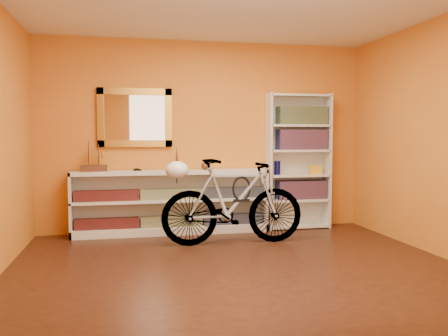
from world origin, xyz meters
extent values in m
cube|color=black|center=(0.00, 0.00, -0.01)|extent=(4.50, 4.00, 0.01)
cube|color=orange|center=(0.00, 2.00, 1.30)|extent=(4.50, 0.01, 2.60)
cube|color=orange|center=(2.25, 0.00, 1.30)|extent=(0.01, 4.00, 2.60)
cube|color=#8D5C19|center=(-0.95, 1.97, 1.55)|extent=(0.98, 0.06, 0.78)
cube|color=silver|center=(0.90, 1.99, 0.25)|extent=(0.09, 0.02, 0.09)
cube|color=black|center=(-0.49, 1.79, 0.17)|extent=(2.50, 0.13, 0.14)
cube|color=#1B527B|center=(-0.49, 1.79, 0.54)|extent=(2.50, 0.13, 0.14)
imported|color=black|center=(-0.93, 1.81, 0.85)|extent=(0.00, 0.00, 0.00)
cone|color=brown|center=(-0.41, 1.81, 1.01)|extent=(0.06, 0.06, 0.33)
sphere|color=brown|center=(-0.03, 1.81, 0.90)|extent=(0.10, 0.10, 0.10)
cube|color=maroon|center=(1.35, 1.84, 0.55)|extent=(0.70, 0.22, 0.26)
cube|color=maroon|center=(1.35, 1.84, 1.25)|extent=(0.70, 0.22, 0.28)
cube|color=navy|center=(1.35, 1.84, 1.59)|extent=(0.70, 0.22, 0.25)
cylinder|color=navy|center=(0.99, 1.82, 0.86)|extent=(0.09, 0.09, 0.19)
cube|color=maroon|center=(1.10, 1.87, 1.56)|extent=(0.16, 0.16, 0.18)
cube|color=yellow|center=(1.55, 1.80, 0.83)|extent=(0.17, 0.12, 0.13)
imported|color=silver|center=(0.18, 1.03, 0.52)|extent=(0.47, 1.77, 1.04)
ellipsoid|color=white|center=(-0.49, 1.04, 0.91)|extent=(0.27, 0.26, 0.20)
torus|color=black|center=(0.28, 1.03, 0.67)|extent=(0.23, 0.02, 0.23)
camera|label=1|loc=(-1.06, -4.43, 1.32)|focal=37.67mm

